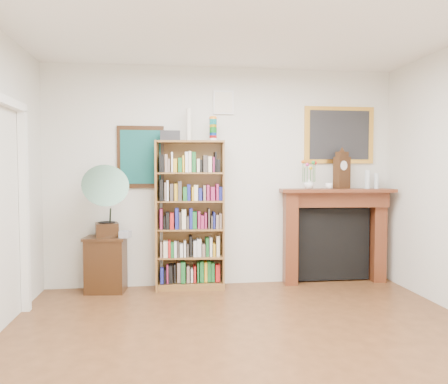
{
  "coord_description": "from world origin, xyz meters",
  "views": [
    {
      "loc": [
        -0.71,
        -3.1,
        1.5
      ],
      "look_at": [
        -0.11,
        1.6,
        1.25
      ],
      "focal_mm": 35.0,
      "sensor_mm": 36.0,
      "label": 1
    }
  ],
  "objects_px": {
    "bookshelf": "(191,207)",
    "bottle_left": "(368,179)",
    "flower_vase": "(309,184)",
    "bottle_right": "(376,181)",
    "teacup": "(329,186)",
    "side_cabinet": "(106,264)",
    "fireplace": "(334,227)",
    "cd_stack": "(125,234)",
    "gramophone": "(105,197)",
    "mantel_clock": "(342,171)"
  },
  "relations": [
    {
      "from": "bookshelf",
      "to": "bottle_left",
      "type": "distance_m",
      "value": 2.34
    },
    {
      "from": "flower_vase",
      "to": "bottle_right",
      "type": "xyz_separation_m",
      "value": [
        0.93,
        0.02,
        0.03
      ]
    },
    {
      "from": "bookshelf",
      "to": "flower_vase",
      "type": "xyz_separation_m",
      "value": [
        1.52,
        0.01,
        0.28
      ]
    },
    {
      "from": "teacup",
      "to": "side_cabinet",
      "type": "bearing_deg",
      "value": 179.32
    },
    {
      "from": "flower_vase",
      "to": "bottle_right",
      "type": "height_order",
      "value": "bottle_right"
    },
    {
      "from": "bookshelf",
      "to": "bottle_left",
      "type": "bearing_deg",
      "value": 5.88
    },
    {
      "from": "fireplace",
      "to": "cd_stack",
      "type": "distance_m",
      "value": 2.7
    },
    {
      "from": "cd_stack",
      "to": "flower_vase",
      "type": "height_order",
      "value": "flower_vase"
    },
    {
      "from": "cd_stack",
      "to": "side_cabinet",
      "type": "bearing_deg",
      "value": 156.69
    },
    {
      "from": "bookshelf",
      "to": "cd_stack",
      "type": "bearing_deg",
      "value": -164.65
    },
    {
      "from": "bottle_left",
      "to": "cd_stack",
      "type": "bearing_deg",
      "value": -177.47
    },
    {
      "from": "fireplace",
      "to": "gramophone",
      "type": "xyz_separation_m",
      "value": [
        -2.92,
        -0.2,
        0.43
      ]
    },
    {
      "from": "cd_stack",
      "to": "teacup",
      "type": "height_order",
      "value": "teacup"
    },
    {
      "from": "bookshelf",
      "to": "bottle_right",
      "type": "height_order",
      "value": "bookshelf"
    },
    {
      "from": "flower_vase",
      "to": "teacup",
      "type": "height_order",
      "value": "flower_vase"
    },
    {
      "from": "cd_stack",
      "to": "flower_vase",
      "type": "distance_m",
      "value": 2.39
    },
    {
      "from": "gramophone",
      "to": "bottle_left",
      "type": "xyz_separation_m",
      "value": [
        3.35,
        0.14,
        0.19
      ]
    },
    {
      "from": "gramophone",
      "to": "cd_stack",
      "type": "height_order",
      "value": "gramophone"
    },
    {
      "from": "bookshelf",
      "to": "side_cabinet",
      "type": "height_order",
      "value": "bookshelf"
    },
    {
      "from": "bottle_right",
      "to": "bookshelf",
      "type": "bearing_deg",
      "value": -179.5
    },
    {
      "from": "bookshelf",
      "to": "flower_vase",
      "type": "height_order",
      "value": "bookshelf"
    },
    {
      "from": "side_cabinet",
      "to": "bottle_left",
      "type": "bearing_deg",
      "value": 6.19
    },
    {
      "from": "bookshelf",
      "to": "teacup",
      "type": "distance_m",
      "value": 1.79
    },
    {
      "from": "flower_vase",
      "to": "cd_stack",
      "type": "bearing_deg",
      "value": -176.57
    },
    {
      "from": "fireplace",
      "to": "teacup",
      "type": "distance_m",
      "value": 0.57
    },
    {
      "from": "teacup",
      "to": "fireplace",
      "type": "bearing_deg",
      "value": 44.49
    },
    {
      "from": "gramophone",
      "to": "flower_vase",
      "type": "height_order",
      "value": "gramophone"
    },
    {
      "from": "mantel_clock",
      "to": "fireplace",
      "type": "bearing_deg",
      "value": 118.47
    },
    {
      "from": "fireplace",
      "to": "teacup",
      "type": "bearing_deg",
      "value": -130.71
    },
    {
      "from": "bottle_right",
      "to": "bottle_left",
      "type": "bearing_deg",
      "value": -172.54
    },
    {
      "from": "teacup",
      "to": "cd_stack",
      "type": "bearing_deg",
      "value": -178.39
    },
    {
      "from": "side_cabinet",
      "to": "mantel_clock",
      "type": "xyz_separation_m",
      "value": [
        3.0,
        0.04,
        1.14
      ]
    },
    {
      "from": "side_cabinet",
      "to": "flower_vase",
      "type": "distance_m",
      "value": 2.74
    },
    {
      "from": "mantel_clock",
      "to": "bottle_right",
      "type": "height_order",
      "value": "mantel_clock"
    },
    {
      "from": "gramophone",
      "to": "cd_stack",
      "type": "xyz_separation_m",
      "value": [
        0.23,
        -0.0,
        -0.45
      ]
    },
    {
      "from": "bottle_right",
      "to": "cd_stack",
      "type": "bearing_deg",
      "value": -177.27
    },
    {
      "from": "fireplace",
      "to": "bottle_right",
      "type": "distance_m",
      "value": 0.82
    },
    {
      "from": "flower_vase",
      "to": "teacup",
      "type": "distance_m",
      "value": 0.25
    },
    {
      "from": "bottle_left",
      "to": "bottle_right",
      "type": "bearing_deg",
      "value": 7.46
    },
    {
      "from": "gramophone",
      "to": "bottle_left",
      "type": "height_order",
      "value": "gramophone"
    },
    {
      "from": "mantel_clock",
      "to": "bottle_left",
      "type": "relative_size",
      "value": 2.0
    },
    {
      "from": "bookshelf",
      "to": "bottle_left",
      "type": "height_order",
      "value": "bookshelf"
    },
    {
      "from": "teacup",
      "to": "bottle_left",
      "type": "xyz_separation_m",
      "value": [
        0.55,
        0.07,
        0.08
      ]
    },
    {
      "from": "gramophone",
      "to": "fireplace",
      "type": "bearing_deg",
      "value": -7.87
    },
    {
      "from": "mantel_clock",
      "to": "bottle_left",
      "type": "bearing_deg",
      "value": -25.99
    },
    {
      "from": "bookshelf",
      "to": "gramophone",
      "type": "distance_m",
      "value": 1.04
    },
    {
      "from": "cd_stack",
      "to": "mantel_clock",
      "type": "height_order",
      "value": "mantel_clock"
    },
    {
      "from": "bottle_right",
      "to": "side_cabinet",
      "type": "bearing_deg",
      "value": -179.19
    },
    {
      "from": "cd_stack",
      "to": "mantel_clock",
      "type": "xyz_separation_m",
      "value": [
        2.76,
        0.14,
        0.76
      ]
    },
    {
      "from": "flower_vase",
      "to": "teacup",
      "type": "relative_size",
      "value": 1.4
    }
  ]
}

